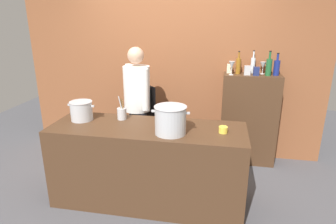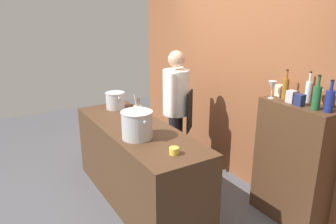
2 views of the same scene
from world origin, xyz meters
name	(u,v)px [view 1 (image 1 of 2)]	position (x,y,z in m)	size (l,w,h in m)	color
ground_plane	(149,199)	(0.00, 0.00, 0.00)	(8.00, 8.00, 0.00)	#4C4C51
brick_back_panel	(171,54)	(0.00, 1.40, 1.50)	(4.40, 0.10, 3.00)	brown
prep_counter	(148,165)	(0.00, 0.00, 0.45)	(2.09, 0.70, 0.90)	#472D1C
bar_cabinet	(249,119)	(1.16, 1.19, 0.64)	(0.76, 0.32, 1.28)	#472D1C
chef	(138,101)	(-0.32, 0.73, 0.96)	(0.44, 0.44, 1.66)	black
stockpot_large	(170,120)	(0.27, -0.13, 1.04)	(0.38, 0.32, 0.28)	#B7BABF
stockpot_small	(81,111)	(-0.78, 0.08, 1.01)	(0.31, 0.25, 0.22)	#B7BABF
utensil_crock	(122,113)	(-0.34, 0.18, 0.97)	(0.10, 0.10, 0.28)	#B7BABF
butter_jar	(223,130)	(0.79, -0.02, 0.93)	(0.09, 0.09, 0.07)	yellow
wine_bottle_clear	(253,65)	(1.15, 1.29, 1.39)	(0.06, 0.06, 0.31)	silver
wine_bottle_amber	(238,65)	(0.96, 1.20, 1.39)	(0.06, 0.06, 0.30)	#8C5919
wine_bottle_green	(269,67)	(1.34, 1.15, 1.40)	(0.08, 0.08, 0.32)	#1E592D
wine_bottle_cobalt	(277,67)	(1.45, 1.19, 1.39)	(0.08, 0.08, 0.29)	navy
wine_glass_short	(263,65)	(1.28, 1.25, 1.39)	(0.08, 0.08, 0.16)	silver
wine_glass_tall	(232,65)	(0.87, 1.11, 1.41)	(0.08, 0.08, 0.18)	silver
spice_tin_silver	(247,70)	(1.08, 1.15, 1.34)	(0.08, 0.08, 0.12)	#B2B2B7
spice_tin_navy	(256,71)	(1.19, 1.13, 1.33)	(0.07, 0.07, 0.11)	navy
spice_tin_cream	(230,69)	(0.85, 1.26, 1.34)	(0.07, 0.07, 0.12)	beige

